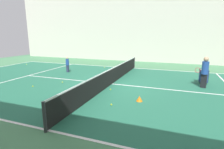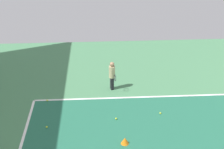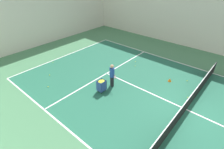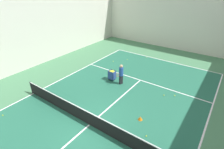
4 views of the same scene
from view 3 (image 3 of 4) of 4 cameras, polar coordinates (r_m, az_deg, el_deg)
name	(u,v)px [view 3 (image 3 of 4)]	position (r m, az deg, el deg)	size (l,w,h in m)	color
ground_plane	(186,109)	(11.40, 23.06, -10.46)	(35.42, 35.42, 0.00)	#477F56
court_playing_area	(186,109)	(11.39, 23.06, -10.46)	(11.01, 23.08, 0.00)	#23664C
line_baseline_far	(67,55)	(17.40, -14.53, 6.17)	(11.01, 0.10, 0.00)	white
line_sideline_right	(212,73)	(16.00, 29.96, 0.38)	(0.10, 23.08, 0.00)	white
line_service_far	(107,73)	(13.86, -1.71, 0.41)	(11.01, 0.10, 0.00)	white
line_centre_service	(186,109)	(11.39, 23.06, -10.44)	(0.10, 12.69, 0.00)	white
hall_enclosure_far	(35,7)	(19.84, -23.81, 19.39)	(19.35, 0.15, 7.67)	silver
tennis_net	(188,103)	(11.09, 23.58, -8.55)	(11.31, 0.10, 0.95)	#2D2D33
coach_at_net	(112,74)	(11.89, 0.01, 0.15)	(0.45, 0.70, 1.69)	black
ball_cart	(101,84)	(11.57, -3.48, -3.10)	(0.54, 0.45, 0.87)	#2D478C
training_cone_0	(170,80)	(13.51, 18.35, -1.69)	(0.27, 0.27, 0.23)	orange
tennis_ball_1	(135,62)	(15.65, 7.63, 4.13)	(0.07, 0.07, 0.07)	yellow
tennis_ball_2	(48,87)	(13.04, -20.12, -3.77)	(0.07, 0.07, 0.07)	yellow
tennis_ball_4	(50,75)	(14.40, -19.69, -0.17)	(0.07, 0.07, 0.07)	yellow
tennis_ball_9	(188,97)	(12.32, 23.52, -6.85)	(0.07, 0.07, 0.07)	yellow
tennis_ball_12	(135,66)	(14.97, 7.52, 2.80)	(0.07, 0.07, 0.07)	yellow
tennis_ball_14	(53,62)	(16.31, -18.75, 3.84)	(0.07, 0.07, 0.07)	yellow
tennis_ball_15	(187,81)	(14.03, 23.32, -1.88)	(0.07, 0.07, 0.07)	yellow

